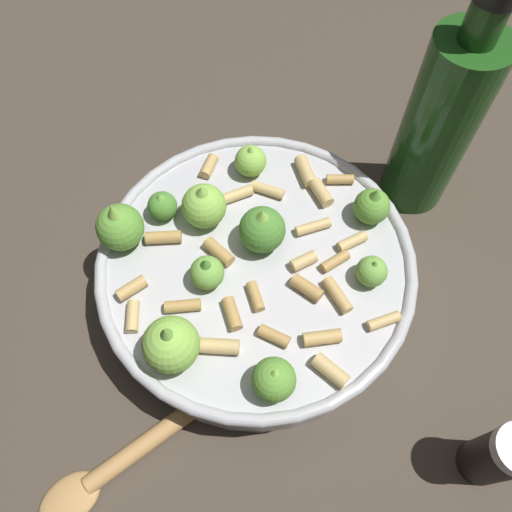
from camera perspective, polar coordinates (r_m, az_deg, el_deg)
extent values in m
plane|color=#42382D|center=(0.51, 0.00, -3.39)|extent=(2.40, 2.40, 0.00)
cylinder|color=#B7B7BC|center=(0.49, 0.00, -2.06)|extent=(0.28, 0.28, 0.05)
torus|color=#B7B7BC|center=(0.47, 0.00, -0.58)|extent=(0.29, 0.29, 0.01)
sphere|color=#4C8933|center=(0.49, -10.26, 5.43)|extent=(0.03, 0.03, 0.03)
cone|color=#75B247|center=(0.48, -10.51, 6.32)|extent=(0.01, 0.01, 0.01)
sphere|color=#8CC64C|center=(0.51, -0.61, 10.40)|extent=(0.03, 0.03, 0.03)
cone|color=#8CC64C|center=(0.50, -0.62, 11.49)|extent=(0.01, 0.01, 0.01)
sphere|color=#75B247|center=(0.46, 12.59, -1.66)|extent=(0.03, 0.03, 0.03)
cone|color=#609E38|center=(0.45, 12.90, -0.93)|extent=(0.01, 0.01, 0.01)
sphere|color=#8CC64C|center=(0.42, -9.33, -9.59)|extent=(0.05, 0.05, 0.05)
cone|color=#75B247|center=(0.39, -9.84, -8.46)|extent=(0.02, 0.02, 0.02)
sphere|color=#609E38|center=(0.49, 12.58, 5.39)|extent=(0.03, 0.03, 0.03)
cone|color=#609E38|center=(0.47, 12.99, 6.57)|extent=(0.02, 0.02, 0.02)
sphere|color=#609E38|center=(0.47, -14.71, 3.08)|extent=(0.04, 0.04, 0.04)
cone|color=#8CC64C|center=(0.46, -15.37, 4.60)|extent=(0.02, 0.02, 0.02)
sphere|color=#8CC64C|center=(0.47, -5.74, 5.49)|extent=(0.04, 0.04, 0.04)
cone|color=#8CC64C|center=(0.46, -5.96, 6.91)|extent=(0.02, 0.02, 0.02)
sphere|color=#609E38|center=(0.41, 1.97, -13.42)|extent=(0.04, 0.04, 0.04)
cone|color=#8CC64C|center=(0.39, 2.04, -12.84)|extent=(0.02, 0.02, 0.01)
sphere|color=#75B247|center=(0.45, -5.33, -2.01)|extent=(0.03, 0.03, 0.03)
cone|color=#4C8933|center=(0.43, -5.51, -1.07)|extent=(0.01, 0.01, 0.01)
sphere|color=#4C8933|center=(0.46, 0.68, 2.92)|extent=(0.04, 0.04, 0.04)
cone|color=#8CC64C|center=(0.44, 0.71, 4.31)|extent=(0.02, 0.02, 0.02)
cylinder|color=tan|center=(0.45, -8.05, -5.45)|extent=(0.03, 0.02, 0.01)
cylinder|color=tan|center=(0.46, 5.25, -0.56)|extent=(0.02, 0.01, 0.01)
cylinder|color=tan|center=(0.51, 5.47, 9.28)|extent=(0.02, 0.03, 0.01)
cylinder|color=tan|center=(0.52, -5.50, 9.69)|extent=(0.02, 0.03, 0.01)
cylinder|color=tan|center=(0.46, -13.51, -3.45)|extent=(0.03, 0.02, 0.01)
cylinder|color=tan|center=(0.43, 7.29, -8.88)|extent=(0.03, 0.02, 0.01)
cylinder|color=tan|center=(0.45, 5.60, -3.50)|extent=(0.02, 0.03, 0.01)
cylinder|color=tan|center=(0.45, -0.07, -4.47)|extent=(0.01, 0.03, 0.01)
cylinder|color=tan|center=(0.43, 8.18, -12.34)|extent=(0.02, 0.03, 0.01)
cylinder|color=tan|center=(0.43, -4.10, -9.87)|extent=(0.04, 0.03, 0.01)
cylinder|color=tan|center=(0.50, 7.20, 6.91)|extent=(0.01, 0.03, 0.01)
cylinder|color=tan|center=(0.48, 10.52, 1.58)|extent=(0.03, 0.01, 0.01)
cylinder|color=tan|center=(0.50, -2.13, 6.75)|extent=(0.03, 0.01, 0.01)
cylinder|color=tan|center=(0.48, 6.30, 3.22)|extent=(0.03, 0.01, 0.01)
cylinder|color=tan|center=(0.43, 2.00, -8.78)|extent=(0.02, 0.03, 0.01)
cylinder|color=tan|center=(0.47, 8.68, -0.56)|extent=(0.03, 0.01, 0.01)
cylinder|color=tan|center=(0.52, 9.22, 8.33)|extent=(0.03, 0.02, 0.01)
cylinder|color=tan|center=(0.45, 13.86, -6.95)|extent=(0.03, 0.01, 0.01)
cylinder|color=tan|center=(0.48, -10.13, 2.04)|extent=(0.03, 0.02, 0.01)
cylinder|color=tan|center=(0.50, 1.30, 7.28)|extent=(0.03, 0.03, 0.01)
cylinder|color=tan|center=(0.46, -4.12, 0.48)|extent=(0.02, 0.03, 0.01)
cylinder|color=tan|center=(0.45, 8.93, -4.25)|extent=(0.01, 0.03, 0.01)
cylinder|color=tan|center=(0.45, -13.42, -6.49)|extent=(0.02, 0.03, 0.01)
cylinder|color=tan|center=(0.44, -2.65, -6.35)|extent=(0.01, 0.03, 0.01)
cylinder|color=black|center=(0.47, 24.77, -19.44)|extent=(0.04, 0.04, 0.07)
cylinder|color=#1E4C19|center=(0.53, 19.30, 13.17)|extent=(0.07, 0.07, 0.19)
cylinder|color=#1E4C19|center=(0.45, 23.89, 22.62)|extent=(0.03, 0.03, 0.04)
cylinder|color=#B2844C|center=(0.47, -8.14, -17.12)|extent=(0.18, 0.05, 0.02)
ellipsoid|color=#B2844C|center=(0.49, -19.77, -23.85)|extent=(0.06, 0.05, 0.01)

